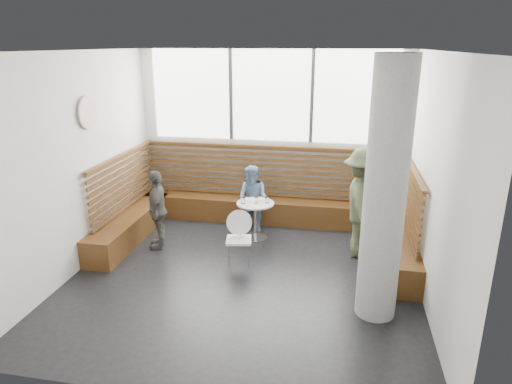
% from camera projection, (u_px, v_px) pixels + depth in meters
% --- Properties ---
extents(room, '(5.00, 5.00, 3.20)m').
position_uv_depth(room, '(243.00, 173.00, 6.25)').
color(room, silver).
rests_on(room, ground).
extents(booth, '(5.00, 2.50, 1.44)m').
position_uv_depth(booth, '(264.00, 210.00, 8.27)').
color(booth, '#472A11').
rests_on(booth, ground).
extents(concrete_column, '(0.50, 0.50, 3.20)m').
position_uv_depth(concrete_column, '(385.00, 194.00, 5.36)').
color(concrete_column, gray).
rests_on(concrete_column, ground).
extents(wall_art, '(0.03, 0.50, 0.50)m').
position_uv_depth(wall_art, '(88.00, 113.00, 6.84)').
color(wall_art, white).
rests_on(wall_art, room).
extents(cafe_table, '(0.65, 0.65, 0.67)m').
position_uv_depth(cafe_table, '(255.00, 213.00, 7.93)').
color(cafe_table, silver).
rests_on(cafe_table, ground).
extents(cafe_chair, '(0.40, 0.39, 0.83)m').
position_uv_depth(cafe_chair, '(240.00, 234.00, 7.05)').
color(cafe_chair, white).
rests_on(cafe_chair, ground).
extents(adult_man, '(0.72, 1.19, 1.78)m').
position_uv_depth(adult_man, '(363.00, 203.00, 7.19)').
color(adult_man, '#495237').
rests_on(adult_man, ground).
extents(child_back, '(0.71, 0.63, 1.22)m').
position_uv_depth(child_back, '(253.00, 199.00, 8.23)').
color(child_back, '#6687B0').
rests_on(child_back, ground).
extents(child_left, '(0.55, 0.85, 1.34)m').
position_uv_depth(child_left, '(157.00, 209.00, 7.55)').
color(child_left, '#515049').
rests_on(child_left, ground).
extents(plate_near, '(0.20, 0.20, 0.01)m').
position_uv_depth(plate_near, '(250.00, 199.00, 8.01)').
color(plate_near, white).
rests_on(plate_near, cafe_table).
extents(plate_far, '(0.19, 0.19, 0.01)m').
position_uv_depth(plate_far, '(260.00, 199.00, 8.02)').
color(plate_far, white).
rests_on(plate_far, cafe_table).
extents(glass_left, '(0.07, 0.07, 0.11)m').
position_uv_depth(glass_left, '(243.00, 200.00, 7.82)').
color(glass_left, white).
rests_on(glass_left, cafe_table).
extents(glass_mid, '(0.06, 0.06, 0.10)m').
position_uv_depth(glass_mid, '(256.00, 200.00, 7.84)').
color(glass_mid, white).
rests_on(glass_mid, cafe_table).
extents(glass_right, '(0.07, 0.07, 0.11)m').
position_uv_depth(glass_right, '(267.00, 200.00, 7.85)').
color(glass_right, white).
rests_on(glass_right, cafe_table).
extents(menu_card, '(0.25, 0.21, 0.00)m').
position_uv_depth(menu_card, '(254.00, 206.00, 7.71)').
color(menu_card, '#A5C64C').
rests_on(menu_card, cafe_table).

